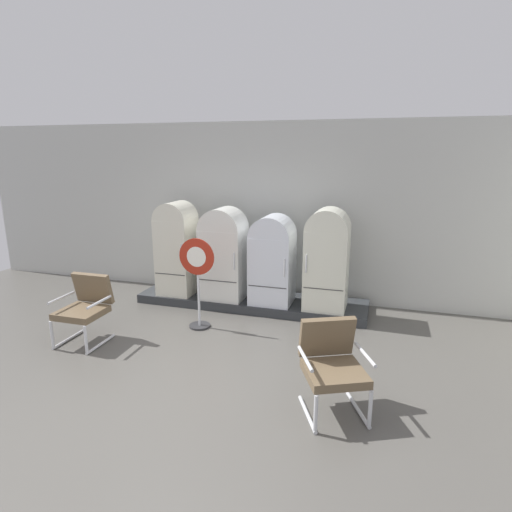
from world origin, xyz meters
TOP-DOWN VIEW (x-y plane):
  - ground at (0.00, 0.00)m, footprint 12.00×10.00m
  - back_wall at (0.00, 3.66)m, footprint 11.76×0.12m
  - display_plinth at (0.00, 3.02)m, footprint 3.93×0.95m
  - refrigerator_0 at (-1.31, 2.88)m, footprint 0.60×0.61m
  - refrigerator_1 at (-0.44, 2.88)m, footprint 0.71×0.61m
  - refrigerator_2 at (0.40, 2.90)m, footprint 0.67×0.64m
  - refrigerator_3 at (1.29, 2.90)m, footprint 0.66×0.64m
  - armchair_left at (-1.78, 1.02)m, footprint 0.65×0.67m
  - armchair_right at (1.69, 0.38)m, footprint 0.81×0.85m
  - sign_stand at (-0.48, 1.90)m, footprint 0.55×0.32m

SIDE VIEW (x-z plane):
  - ground at x=0.00m, z-range -0.05..0.00m
  - display_plinth at x=0.00m, z-range 0.00..0.15m
  - armchair_left at x=-1.78m, z-range 0.06..1.00m
  - armchair_right at x=1.69m, z-range 0.06..1.00m
  - sign_stand at x=-0.48m, z-range 0.04..1.42m
  - refrigerator_2 at x=0.40m, z-range 0.19..1.65m
  - refrigerator_1 at x=-0.44m, z-range 0.19..1.74m
  - refrigerator_3 at x=1.29m, z-range 0.20..1.80m
  - refrigerator_0 at x=-1.31m, z-range 0.20..1.82m
  - back_wall at x=0.00m, z-range 0.01..3.11m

